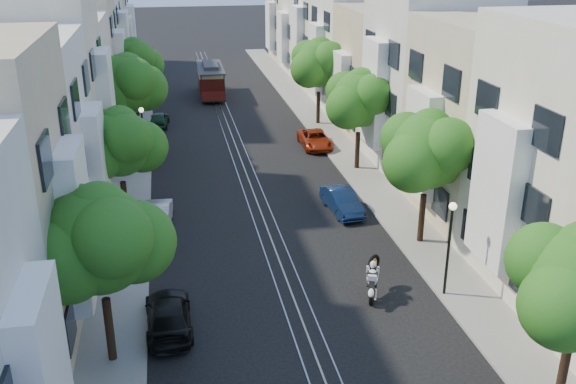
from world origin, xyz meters
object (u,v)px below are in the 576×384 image
sportbike_rider (372,277)px  parked_car_e_mid (342,201)px  lamp_west (143,130)px  parked_car_w_near (168,315)px  lamp_east (450,235)px  tree_e_c (361,100)px  parked_car_e_far (315,139)px  parked_car_w_mid (157,214)px  tree_w_d (134,62)px  parked_car_w_far (159,119)px  tree_w_c (128,85)px  tree_w_a (101,243)px  cable_car (211,78)px  tree_e_d (320,64)px  tree_e_b (429,152)px  tree_w_b (120,145)px

sportbike_rider → parked_car_e_mid: 8.97m
lamp_west → parked_car_w_near: 18.46m
lamp_east → tree_e_c: bearing=86.6°
parked_car_e_far → parked_car_w_near: (-10.78, -21.41, 0.03)m
parked_car_w_mid → lamp_east: bearing=146.0°
tree_w_d → parked_car_e_mid: bearing=-62.9°
tree_e_c → parked_car_w_near: 20.86m
sportbike_rider → parked_car_w_far: 29.50m
parked_car_e_far → tree_w_c: bearing=-179.5°
tree_w_a → parked_car_w_far: 31.06m
sportbike_rider → cable_car: bearing=116.2°
parked_car_e_far → parked_car_w_mid: bearing=-134.0°
tree_w_c → parked_car_e_far: size_ratio=1.67×
lamp_east → tree_e_d: bearing=88.0°
parked_car_e_mid → parked_car_e_far: (1.20, 11.70, -0.04)m
tree_e_b → tree_e_c: tree_e_b is taller
tree_e_c → tree_w_b: 15.60m
parked_car_w_mid → parked_car_w_far: (0.18, 19.28, -0.07)m
tree_w_b → lamp_west: bearing=84.0°
sportbike_rider → cable_car: (-3.77, 38.00, 0.78)m
tree_e_b → tree_w_c: (-14.40, 16.00, 0.34)m
lamp_east → tree_w_a: bearing=-171.4°
tree_w_d → parked_car_w_near: size_ratio=1.52×
tree_w_d → lamp_east: size_ratio=1.57×
tree_e_b → parked_car_w_far: tree_e_b is taller
tree_w_d → lamp_east: tree_w_d is taller
tree_w_d → parked_car_e_mid: (11.54, -22.55, -3.96)m
cable_car → tree_w_c: bearing=-109.6°
tree_w_a → cable_car: size_ratio=0.89×
tree_e_b → lamp_west: 18.90m
tree_w_d → parked_car_w_near: 32.57m
lamp_east → cable_car: (-6.80, 38.53, -1.15)m
parked_car_e_far → parked_car_w_far: size_ratio=1.20×
tree_e_d → sportbike_rider: tree_e_d is taller
tree_e_d → tree_w_b: 22.28m
lamp_east → parked_car_w_near: size_ratio=0.97×
parked_car_e_mid → parked_car_w_far: (-9.82, 19.29, -0.03)m
tree_e_c → tree_w_d: size_ratio=1.00×
tree_e_c → parked_car_e_far: (-1.66, 5.15, -4.01)m
tree_e_b → tree_w_c: 21.53m
tree_w_d → tree_e_b: bearing=-61.9°
tree_w_c → parked_car_w_near: bearing=-84.7°
lamp_west → parked_car_w_mid: bearing=-85.3°
parked_car_e_mid → cable_car: bearing=93.9°
tree_e_b → parked_car_w_mid: 14.21m
tree_e_b → parked_car_w_near: tree_e_b is taller
tree_w_c → parked_car_w_far: bearing=77.5°
lamp_west → tree_w_d: bearing=93.4°
tree_e_d → parked_car_w_far: 13.49m
tree_w_a → sportbike_rider: bearing=13.8°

